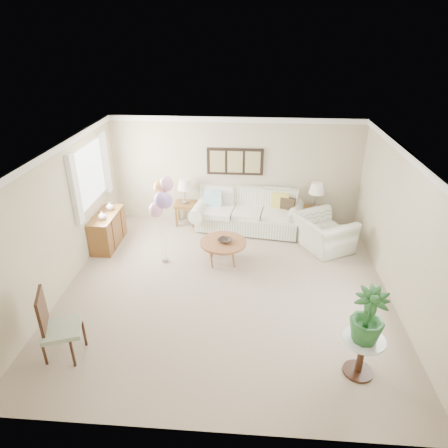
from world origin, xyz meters
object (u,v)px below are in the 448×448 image
Objects in this scene: sofa at (248,214)px; balloon_cluster at (162,197)px; armchair at (323,233)px; accent_chair at (55,324)px; coffee_table at (223,243)px.

balloon_cluster reaches higher than sofa.
armchair is at bearing 14.61° from balloon_cluster.
armchair is 3.62m from balloon_cluster.
balloon_cluster is (-1.66, -1.72, 1.10)m from sofa.
balloon_cluster is at bearing 76.48° from armchair.
sofa is at bearing 58.72° from accent_chair.
armchair is at bearing -26.92° from sofa.
balloon_cluster is (-3.33, -0.87, 1.10)m from armchair.
accent_chair is (-2.69, -4.43, 0.18)m from sofa.
armchair is (2.15, 0.77, -0.07)m from coffee_table.
accent_chair is (-2.21, -2.82, 0.12)m from coffee_table.
armchair reaches higher than coffee_table.
sofa is 5.19m from accent_chair.
accent_chair is at bearing 101.24° from armchair.
sofa is 1.48× the size of balloon_cluster.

